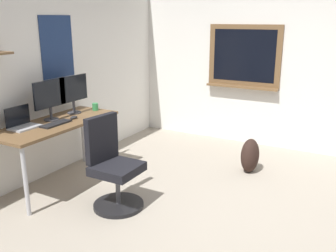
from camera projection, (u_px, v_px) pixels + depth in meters
ground_plane at (232, 222)px, 3.59m from camera, size 5.20×5.20×0.00m
wall_back at (37, 70)px, 4.36m from camera, size 5.00×0.30×2.60m
wall_right at (293, 61)px, 5.30m from camera, size 0.22×5.00×2.60m
desk at (57, 128)px, 4.23m from camera, size 1.51×0.62×0.76m
office_chair at (113, 169)px, 3.80m from camera, size 0.52×0.52×0.95m
laptop at (22, 123)px, 3.98m from camera, size 0.31×0.21×0.23m
monitor_primary at (50, 97)px, 4.21m from camera, size 0.46×0.17×0.46m
monitor_secondary at (73, 92)px, 4.53m from camera, size 0.46×0.17×0.46m
keyboard at (56, 124)px, 4.11m from camera, size 0.37×0.13×0.02m
computer_mouse at (74, 117)px, 4.34m from camera, size 0.10×0.06×0.03m
coffee_mug at (95, 107)px, 4.74m from camera, size 0.08×0.08×0.09m
backpack at (250, 156)px, 4.71m from camera, size 0.32×0.22×0.44m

